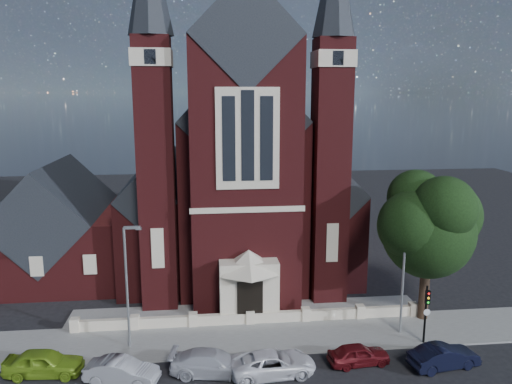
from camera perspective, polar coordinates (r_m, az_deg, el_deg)
ground at (r=44.32m, az=-1.74°, el=-10.05°), size 120.00×120.00×0.00m
pavement_strip at (r=34.78m, az=-0.35°, el=-16.32°), size 60.00×5.00×0.12m
forecourt_paving at (r=38.36m, az=-0.97°, el=-13.56°), size 26.00×3.00×0.14m
forecourt_wall at (r=36.56m, az=-0.68°, el=-14.88°), size 24.00×0.40×0.90m
church at (r=49.84m, az=-2.49°, el=2.12°), size 20.01×34.90×29.20m
parish_hall at (r=47.59m, az=-21.71°, el=-4.28°), size 12.00×12.20×10.24m
street_tree at (r=36.68m, az=19.46°, el=-3.83°), size 6.40×6.60×10.70m
street_lamp_left at (r=32.65m, az=-14.43°, el=-9.74°), size 1.16×0.22×8.09m
street_lamp_right at (r=34.87m, az=16.65°, el=-8.50°), size 1.16×0.22×8.09m
traffic_signal at (r=34.62m, az=18.89°, el=-12.37°), size 0.28×0.42×4.00m
car_lime_van at (r=32.89m, az=-23.07°, el=-17.52°), size 4.58×2.11×1.52m
car_silver_a at (r=30.84m, az=-15.08°, el=-19.16°), size 4.42×2.46×1.38m
car_silver_b at (r=30.69m, az=-5.00°, el=-18.88°), size 5.18×2.75×1.43m
car_white_suv at (r=30.59m, az=1.94°, el=-19.00°), size 5.21×2.79×1.39m
car_dark_red at (r=32.18m, az=11.65°, el=-17.71°), size 3.89×1.89×1.28m
car_navy at (r=33.17m, az=20.67°, el=-17.19°), size 4.45×2.19×1.40m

